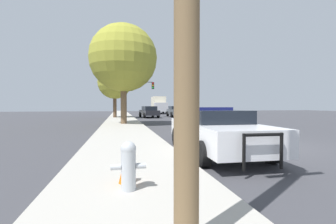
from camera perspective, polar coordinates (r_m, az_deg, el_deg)
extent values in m
plane|color=#3D3D42|center=(9.31, 23.32, -7.88)|extent=(110.00, 110.00, 0.00)
cube|color=#ADA89E|center=(7.60, -10.22, -9.41)|extent=(3.00, 110.00, 0.13)
cube|color=white|center=(7.39, 11.92, -5.10)|extent=(2.09, 5.01, 0.65)
cube|color=black|center=(7.58, 11.24, -0.97)|extent=(1.74, 2.63, 0.39)
cylinder|color=black|center=(6.54, 24.76, -8.99)|extent=(0.27, 0.66, 0.66)
cylinder|color=black|center=(5.70, 8.93, -10.42)|extent=(0.27, 0.66, 0.66)
cylinder|color=black|center=(9.19, 13.72, -5.85)|extent=(0.27, 0.66, 0.66)
cylinder|color=black|center=(8.61, 2.23, -6.31)|extent=(0.27, 0.66, 0.66)
cylinder|color=black|center=(5.37, 26.85, -8.77)|extent=(0.07, 0.07, 0.77)
cylinder|color=black|center=(4.91, 18.73, -9.65)|extent=(0.07, 0.07, 0.77)
cylinder|color=black|center=(5.07, 23.02, -5.33)|extent=(0.91, 0.11, 0.07)
cube|color=navy|center=(7.57, 11.25, 0.85)|extent=(1.38, 0.25, 0.09)
cube|color=navy|center=(7.79, 18.48, -4.56)|extent=(0.15, 3.55, 0.18)
cylinder|color=#B7BCC1|center=(3.86, -9.99, -14.40)|extent=(0.24, 0.24, 0.65)
sphere|color=#B7BCC1|center=(3.77, -10.02, -9.21)|extent=(0.25, 0.25, 0.25)
cylinder|color=#B7BCC1|center=(3.84, -13.11, -13.49)|extent=(0.17, 0.10, 0.10)
cylinder|color=#B7BCC1|center=(3.85, -6.90, -13.40)|extent=(0.17, 0.10, 0.10)
cylinder|color=#424247|center=(29.27, -11.74, 3.40)|extent=(0.16, 0.16, 4.61)
cylinder|color=#424247|center=(29.51, -7.79, 7.61)|extent=(4.05, 0.11, 0.11)
cube|color=black|center=(29.70, -3.86, 6.71)|extent=(0.30, 0.24, 0.90)
sphere|color=red|center=(29.60, -3.83, 7.31)|extent=(0.20, 0.20, 0.20)
sphere|color=orange|center=(29.57, -3.82, 6.73)|extent=(0.20, 0.20, 0.20)
sphere|color=green|center=(29.54, -3.82, 6.15)|extent=(0.20, 0.20, 0.20)
cube|color=#474C51|center=(30.32, 1.99, 0.07)|extent=(1.87, 4.73, 0.67)
cube|color=black|center=(30.54, 1.89, 1.11)|extent=(1.56, 2.48, 0.43)
cylinder|color=black|center=(29.12, 4.24, -0.66)|extent=(0.26, 0.71, 0.70)
cylinder|color=black|center=(28.74, 0.97, -0.69)|extent=(0.26, 0.71, 0.70)
cylinder|color=black|center=(31.93, 2.90, -0.46)|extent=(0.26, 0.71, 0.70)
cylinder|color=black|center=(31.58, -0.09, -0.48)|extent=(0.26, 0.71, 0.70)
cube|color=black|center=(28.61, -4.88, -0.15)|extent=(2.12, 4.75, 0.61)
cube|color=black|center=(28.38, -4.79, 0.96)|extent=(1.69, 2.52, 0.51)
cylinder|color=black|center=(29.86, -7.07, -0.66)|extent=(0.29, 0.67, 0.65)
cylinder|color=black|center=(30.21, -3.88, -0.63)|extent=(0.29, 0.67, 0.65)
cylinder|color=black|center=(27.05, -6.00, -0.90)|extent=(0.29, 0.67, 0.65)
cylinder|color=black|center=(27.43, -2.50, -0.85)|extent=(0.29, 0.67, 0.65)
cube|color=#B7B7BC|center=(39.91, -1.80, 1.26)|extent=(2.32, 2.13, 1.59)
cube|color=beige|center=(43.53, -2.50, 2.06)|extent=(2.45, 5.35, 2.76)
cylinder|color=black|center=(40.30, -0.30, 0.13)|extent=(0.32, 0.92, 0.91)
cylinder|color=black|center=(39.98, -3.40, 0.12)|extent=(0.32, 0.92, 0.91)
cylinder|color=black|center=(44.67, -1.26, 0.28)|extent=(0.32, 0.92, 0.91)
cylinder|color=black|center=(44.39, -4.07, 0.27)|extent=(0.32, 0.92, 0.91)
cylinder|color=brown|center=(17.59, -11.19, 2.96)|extent=(0.46, 0.46, 3.61)
sphere|color=#999933|center=(17.96, -11.25, 13.28)|extent=(5.14, 5.14, 5.14)
cylinder|color=brown|center=(27.24, -13.35, 1.90)|extent=(0.41, 0.41, 3.07)
sphere|color=#999933|center=(27.38, -13.39, 7.39)|extent=(3.93, 3.93, 3.93)
cone|color=orange|center=(4.23, -10.36, -13.44)|extent=(0.30, 0.30, 0.58)
cylinder|color=white|center=(4.22, -10.36, -13.06)|extent=(0.17, 0.17, 0.08)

